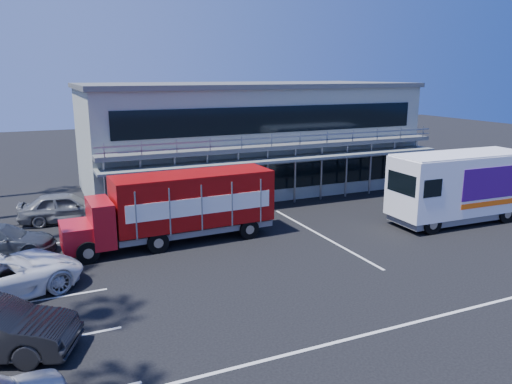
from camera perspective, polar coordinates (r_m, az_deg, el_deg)
name	(u,v)px	position (r m, az deg, el deg)	size (l,w,h in m)	color
ground	(318,261)	(21.97, 7.05, -7.88)	(120.00, 120.00, 0.00)	black
building	(246,136)	(35.44, -1.14, 6.46)	(22.40, 12.00, 7.30)	gray
red_truck	(180,205)	(24.02, -8.71, -1.50)	(9.93, 2.68, 3.32)	#A30D16
white_van	(459,186)	(29.04, 22.21, 0.64)	(7.85, 2.86, 3.80)	white
parked_car_d	(1,240)	(25.14, -27.12, -4.92)	(1.89, 4.65, 1.35)	#2F353F
parked_car_e	(66,207)	(29.15, -20.94, -1.62)	(1.95, 4.84, 1.65)	slate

